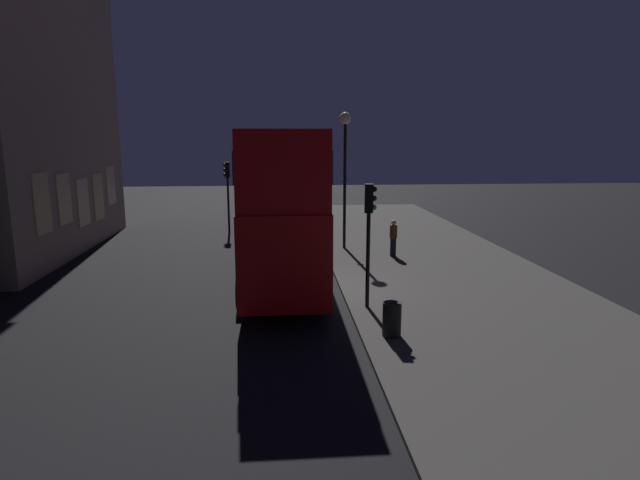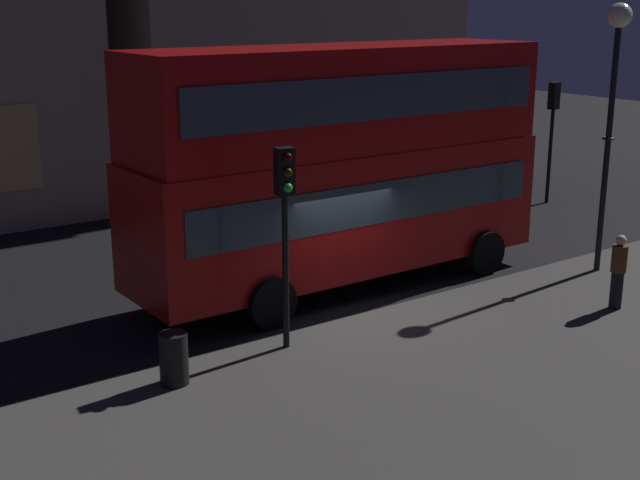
{
  "view_description": "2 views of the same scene",
  "coord_description": "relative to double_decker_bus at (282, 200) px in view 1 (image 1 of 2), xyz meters",
  "views": [
    {
      "loc": [
        -17.47,
        1.45,
        5.24
      ],
      "look_at": [
        -0.78,
        0.09,
        1.93
      ],
      "focal_mm": 29.38,
      "sensor_mm": 36.0,
      "label": 1
    },
    {
      "loc": [
        -10.48,
        -13.72,
        6.36
      ],
      "look_at": [
        -0.57,
        0.04,
        1.63
      ],
      "focal_mm": 48.08,
      "sensor_mm": 36.0,
      "label": 2
    }
  ],
  "objects": [
    {
      "name": "street_lamp",
      "position": [
        5.53,
        -2.94,
        1.75
      ],
      "size": [
        0.55,
        0.55,
        6.22
      ],
      "color": "black",
      "rests_on": "sidewalk_slab"
    },
    {
      "name": "ground_plane",
      "position": [
        -0.91,
        -1.29,
        -3.04
      ],
      "size": [
        80.0,
        80.0,
        0.0
      ],
      "primitive_type": "plane",
      "color": "black"
    },
    {
      "name": "litter_bin",
      "position": [
        -5.6,
        -2.77,
        -2.47
      ],
      "size": [
        0.49,
        0.49,
        0.9
      ],
      "primitive_type": "cylinder",
      "color": "black",
      "rests_on": "sidewalk_slab"
    },
    {
      "name": "sidewalk_slab",
      "position": [
        -0.91,
        -6.15,
        -2.98
      ],
      "size": [
        44.0,
        8.38,
        0.12
      ],
      "primitive_type": "cube",
      "color": "#423F3D",
      "rests_on": "ground"
    },
    {
      "name": "pedestrian",
      "position": [
        3.6,
        -4.84,
        -2.1
      ],
      "size": [
        0.32,
        0.32,
        1.6
      ],
      "rotation": [
        0.0,
        0.0,
        4.03
      ],
      "color": "black",
      "rests_on": "sidewalk_slab"
    },
    {
      "name": "traffic_light_far_side",
      "position": [
        10.63,
        2.88,
        -0.24
      ],
      "size": [
        0.34,
        0.38,
        3.9
      ],
      "rotation": [
        0.0,
        0.0,
        3.24
      ],
      "color": "black",
      "rests_on": "ground"
    },
    {
      "name": "traffic_light_near_kerb",
      "position": [
        -3.18,
        -2.55,
        -0.21
      ],
      "size": [
        0.36,
        0.38,
        3.77
      ],
      "rotation": [
        0.0,
        0.0,
        -0.17
      ],
      "color": "black",
      "rests_on": "sidewalk_slab"
    },
    {
      "name": "double_decker_bus",
      "position": [
        0.0,
        0.0,
        0.0
      ],
      "size": [
        10.05,
        2.92,
        5.45
      ],
      "rotation": [
        0.0,
        0.0,
        -0.0
      ],
      "color": "#9E0C0C",
      "rests_on": "ground"
    }
  ]
}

